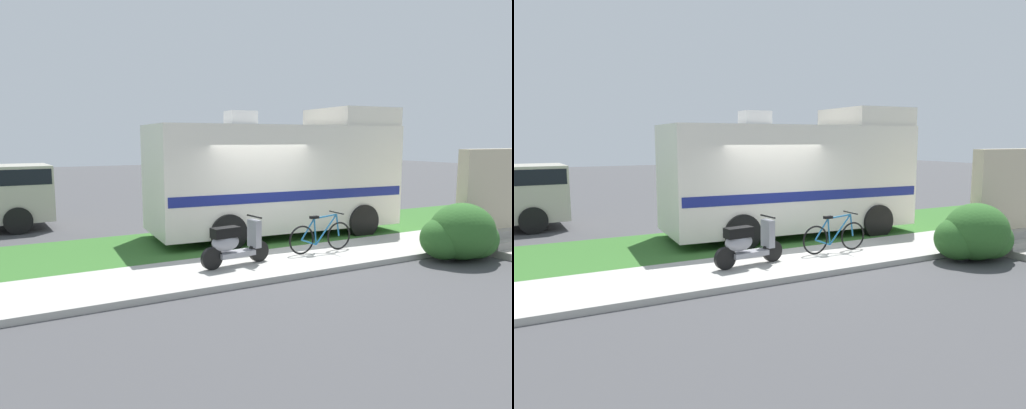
% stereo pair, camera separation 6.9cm
% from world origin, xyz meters
% --- Properties ---
extents(ground_plane, '(80.00, 80.00, 0.00)m').
position_xyz_m(ground_plane, '(0.00, 0.00, 0.00)').
color(ground_plane, '#424244').
extents(sidewalk, '(24.00, 2.00, 0.12)m').
position_xyz_m(sidewalk, '(0.00, -1.20, 0.06)').
color(sidewalk, '#ADAAA3').
rests_on(sidewalk, ground).
extents(grass_strip, '(24.00, 3.40, 0.08)m').
position_xyz_m(grass_strip, '(0.00, 1.50, 0.04)').
color(grass_strip, '#336628').
rests_on(grass_strip, ground).
extents(motorhome_rv, '(6.76, 2.83, 3.48)m').
position_xyz_m(motorhome_rv, '(1.17, 1.50, 1.66)').
color(motorhome_rv, silver).
rests_on(motorhome_rv, ground).
extents(scooter, '(1.55, 0.51, 0.97)m').
position_xyz_m(scooter, '(-1.46, -1.14, 0.58)').
color(scooter, black).
rests_on(scooter, ground).
extents(bicycle, '(1.65, 0.52, 0.88)m').
position_xyz_m(bicycle, '(0.77, -0.99, 0.49)').
color(bicycle, black).
rests_on(bicycle, ground).
extents(porch_steps, '(2.00, 1.26, 2.40)m').
position_xyz_m(porch_steps, '(4.87, -2.29, 0.97)').
color(porch_steps, '#9E998E').
rests_on(porch_steps, ground).
extents(bush_by_porch, '(1.74, 1.30, 1.23)m').
position_xyz_m(bush_by_porch, '(3.25, -2.69, 0.58)').
color(bush_by_porch, '#2D6026').
rests_on(bush_by_porch, ground).
extents(bottle_green, '(0.07, 0.07, 0.26)m').
position_xyz_m(bottle_green, '(5.53, -0.74, 0.23)').
color(bottle_green, navy).
rests_on(bottle_green, ground).
extents(bottle_spare, '(0.07, 0.07, 0.24)m').
position_xyz_m(bottle_spare, '(6.02, -1.71, 0.22)').
color(bottle_spare, '#B2B2B7').
rests_on(bottle_spare, ground).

